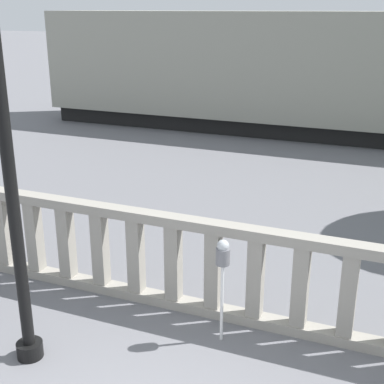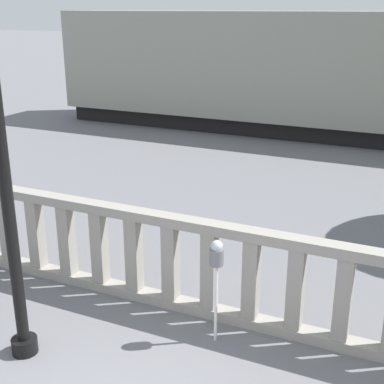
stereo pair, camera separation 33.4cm
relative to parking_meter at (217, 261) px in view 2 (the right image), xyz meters
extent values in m
cube|color=gray|center=(-0.01, 0.52, -1.07)|extent=(13.55, 0.24, 0.14)
cube|color=gray|center=(-0.01, 0.52, 0.19)|extent=(13.55, 0.24, 0.14)
cube|color=gray|center=(-3.90, 0.52, -0.44)|extent=(0.20, 0.20, 1.13)
cube|color=gray|center=(-3.30, 0.52, -0.44)|extent=(0.20, 0.20, 1.13)
cube|color=gray|center=(-2.70, 0.52, -0.44)|extent=(0.20, 0.20, 1.13)
cube|color=gray|center=(-2.10, 0.52, -0.44)|extent=(0.20, 0.20, 1.13)
cube|color=gray|center=(-1.50, 0.52, -0.44)|extent=(0.20, 0.20, 1.13)
cube|color=gray|center=(-0.91, 0.52, -0.44)|extent=(0.20, 0.20, 1.13)
cube|color=gray|center=(-0.31, 0.52, -0.44)|extent=(0.20, 0.20, 1.13)
cube|color=gray|center=(0.29, 0.52, -0.44)|extent=(0.20, 0.20, 1.13)
cube|color=gray|center=(0.89, 0.52, -0.44)|extent=(0.20, 0.20, 1.13)
cube|color=gray|center=(1.48, 0.52, -0.44)|extent=(0.20, 0.20, 1.13)
cylinder|color=black|center=(-2.07, -1.24, -1.04)|extent=(0.32, 0.32, 0.20)
cylinder|color=silver|center=(0.00, 0.00, -0.60)|extent=(0.04, 0.04, 1.09)
cylinder|color=slate|center=(0.00, 0.00, 0.05)|extent=(0.18, 0.18, 0.21)
sphere|color=#B2B7BC|center=(0.00, 0.00, 0.20)|extent=(0.15, 0.15, 0.15)
cube|color=black|center=(-1.42, 12.26, -0.87)|extent=(17.98, 2.16, 0.55)
cube|color=gray|center=(-1.42, 12.26, 1.13)|extent=(18.35, 2.70, 3.44)
camera|label=1|loc=(1.91, -5.66, 2.95)|focal=50.00mm
camera|label=2|loc=(2.22, -5.52, 2.95)|focal=50.00mm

